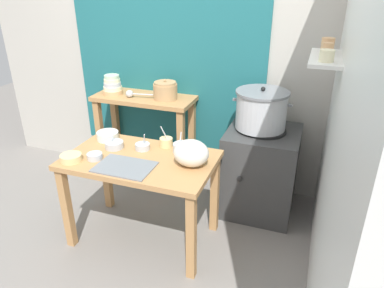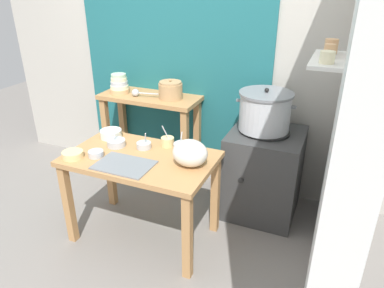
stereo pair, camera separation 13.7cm
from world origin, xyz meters
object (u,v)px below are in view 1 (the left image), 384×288
object	(u,v)px
clay_pot	(165,91)
bowl_stack_enamel	(113,86)
prep_bowl_3	(143,146)
prep_bowl_5	(71,157)
prep_bowl_0	(182,148)
plastic_bag	(191,153)
ladle	(131,94)
prep_bowl_2	(95,156)
prep_bowl_6	(108,135)
prep_bowl_4	(166,142)
back_shelf_table	(145,118)
serving_tray	(125,167)
stove_block	(260,171)
steamer_pot	(261,110)
prep_table	(141,171)
prep_bowl_1	(114,144)

from	to	relation	value
clay_pot	bowl_stack_enamel	bearing A→B (deg)	-176.36
prep_bowl_3	prep_bowl_5	xyz separation A→B (m)	(-0.40, -0.34, 0.00)
prep_bowl_0	plastic_bag	bearing A→B (deg)	-52.57
prep_bowl_5	ladle	bearing A→B (deg)	91.70
prep_bowl_2	prep_bowl_6	distance (m)	0.35
clay_pot	prep_bowl_4	size ratio (longest dim) A/B	1.25
prep_bowl_5	back_shelf_table	bearing A→B (deg)	86.13
serving_tray	prep_bowl_5	size ratio (longest dim) A/B	2.61
plastic_bag	prep_bowl_6	world-z (taller)	plastic_bag
stove_block	prep_bowl_6	bearing A→B (deg)	-157.12
clay_pot	plastic_bag	bearing A→B (deg)	-56.38
steamer_pot	prep_bowl_6	size ratio (longest dim) A/B	2.76
back_shelf_table	plastic_bag	bearing A→B (deg)	-46.83
stove_block	prep_bowl_6	xyz separation A→B (m)	(-1.19, -0.50, 0.37)
serving_tray	prep_bowl_3	bearing A→B (deg)	92.34
bowl_stack_enamel	serving_tray	distance (m)	1.20
prep_bowl_4	prep_bowl_0	bearing A→B (deg)	-18.99
prep_bowl_6	serving_tray	bearing A→B (deg)	-45.96
stove_block	steamer_pot	distance (m)	0.56
ladle	prep_bowl_5	size ratio (longest dim) A/B	1.69
prep_table	back_shelf_table	world-z (taller)	back_shelf_table
prep_bowl_2	bowl_stack_enamel	bearing A→B (deg)	112.32
steamer_pot	plastic_bag	world-z (taller)	steamer_pot
prep_table	prep_bowl_6	distance (m)	0.47
back_shelf_table	prep_bowl_0	distance (m)	0.91
prep_bowl_6	clay_pot	bearing A→B (deg)	68.82
serving_tray	prep_bowl_5	world-z (taller)	prep_bowl_5
steamer_pot	prep_bowl_1	size ratio (longest dim) A/B	3.37
plastic_bag	prep_bowl_1	distance (m)	0.66
prep_table	steamer_pot	distance (m)	1.10
prep_bowl_2	prep_bowl_3	world-z (taller)	prep_bowl_3
serving_tray	clay_pot	bearing A→B (deg)	96.71
prep_bowl_5	serving_tray	bearing A→B (deg)	5.47
prep_bowl_0	stove_block	bearing A→B (deg)	44.22
prep_table	prep_bowl_3	xyz separation A→B (m)	(-0.04, 0.13, 0.14)
stove_block	prep_bowl_4	world-z (taller)	prep_bowl_4
plastic_bag	prep_bowl_4	bearing A→B (deg)	141.85
stove_block	ladle	world-z (taller)	ladle
stove_block	serving_tray	world-z (taller)	stove_block
prep_bowl_6	prep_table	bearing A→B (deg)	-27.44
stove_block	back_shelf_table	bearing A→B (deg)	173.63
ladle	prep_bowl_3	distance (m)	0.79
back_shelf_table	ladle	distance (m)	0.28
stove_block	clay_pot	size ratio (longest dim) A/B	3.55
prep_table	back_shelf_table	size ratio (longest dim) A/B	1.15
steamer_pot	prep_bowl_3	size ratio (longest dim) A/B	3.53
bowl_stack_enamel	plastic_bag	xyz separation A→B (m)	(1.08, -0.78, -0.17)
steamer_pot	bowl_stack_enamel	bearing A→B (deg)	176.96
stove_block	prep_bowl_5	world-z (taller)	stove_block
bowl_stack_enamel	serving_tray	xyz separation A→B (m)	(0.65, -0.97, -0.26)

